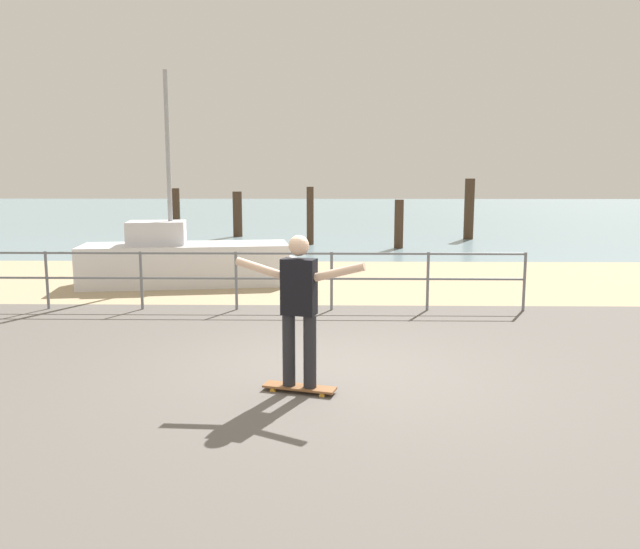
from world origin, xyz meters
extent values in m
cube|color=#605B56|center=(0.00, -1.00, 0.00)|extent=(24.00, 10.00, 0.04)
cube|color=tan|center=(0.00, 7.00, 0.00)|extent=(24.00, 6.00, 0.04)
cube|color=#75939E|center=(0.00, 35.00, 0.00)|extent=(72.00, 50.00, 0.04)
cylinder|color=slate|center=(-5.03, 3.60, 0.53)|extent=(0.05, 0.05, 1.05)
cylinder|color=slate|center=(-3.35, 3.60, 0.53)|extent=(0.05, 0.05, 1.05)
cylinder|color=slate|center=(-1.67, 3.60, 0.53)|extent=(0.05, 0.05, 1.05)
cylinder|color=slate|center=(0.00, 3.60, 0.53)|extent=(0.05, 0.05, 1.05)
cylinder|color=slate|center=(1.68, 3.60, 0.53)|extent=(0.05, 0.05, 1.05)
cylinder|color=slate|center=(3.36, 3.60, 0.53)|extent=(0.05, 0.05, 1.05)
cylinder|color=slate|center=(-1.67, 3.60, 1.02)|extent=(10.06, 0.04, 0.04)
cylinder|color=slate|center=(-1.67, 3.60, 0.58)|extent=(10.06, 0.04, 0.04)
cube|color=silver|center=(-3.17, 6.24, 0.45)|extent=(4.57, 2.09, 0.90)
cone|color=silver|center=(-1.00, 6.60, 0.45)|extent=(1.21, 0.93, 0.77)
cylinder|color=#9EA0A5|center=(-3.47, 6.20, 2.72)|extent=(0.10, 0.10, 3.63)
cube|color=silver|center=(-3.76, 6.15, 1.15)|extent=(1.33, 1.08, 0.50)
cube|color=brown|center=(-0.34, -0.68, 0.07)|extent=(0.82, 0.41, 0.02)
cylinder|color=orange|center=(-0.05, -0.68, 0.03)|extent=(0.07, 0.05, 0.06)
cylinder|color=orange|center=(-0.10, -0.83, 0.03)|extent=(0.07, 0.05, 0.06)
cylinder|color=orange|center=(-0.59, -0.53, 0.03)|extent=(0.07, 0.05, 0.06)
cylinder|color=orange|center=(-0.63, -0.68, 0.03)|extent=(0.07, 0.05, 0.06)
cylinder|color=#26262B|center=(-0.23, -0.71, 0.48)|extent=(0.14, 0.14, 0.80)
cylinder|color=#26262B|center=(-0.46, -0.65, 0.48)|extent=(0.14, 0.14, 0.80)
cube|color=black|center=(-0.34, -0.68, 1.18)|extent=(0.40, 0.29, 0.60)
sphere|color=beige|center=(-0.34, -0.68, 1.62)|extent=(0.22, 0.22, 0.22)
cylinder|color=beige|center=(0.09, -0.80, 1.36)|extent=(0.56, 0.24, 0.23)
cylinder|color=beige|center=(-0.77, -0.56, 1.36)|extent=(0.56, 0.24, 0.23)
cylinder|color=#422D1E|center=(-6.63, 19.47, 0.93)|extent=(0.32, 0.32, 1.86)
cylinder|color=#422D1E|center=(-3.69, 17.31, 0.89)|extent=(0.36, 0.36, 1.77)
cylinder|color=#422D1E|center=(-0.75, 14.42, 1.00)|extent=(0.24, 0.24, 2.00)
cylinder|color=#422D1E|center=(2.19, 13.37, 0.80)|extent=(0.30, 0.30, 1.61)
cylinder|color=#422D1E|center=(5.13, 16.47, 1.14)|extent=(0.36, 0.36, 2.27)
camera|label=1|loc=(0.01, -7.27, 2.34)|focal=35.38mm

